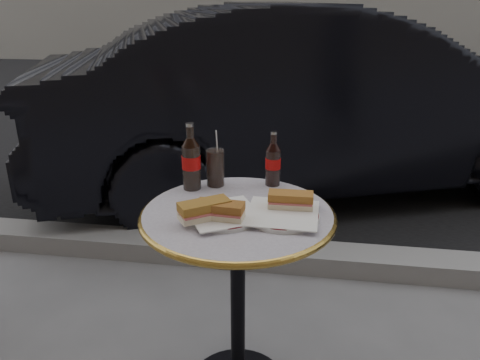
# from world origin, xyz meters

# --- Properties ---
(asphalt_road) EXTENTS (40.00, 8.00, 0.00)m
(asphalt_road) POSITION_xyz_m (0.00, 5.00, 0.00)
(asphalt_road) COLOR black
(asphalt_road) RESTS_ON ground
(curb) EXTENTS (40.00, 0.20, 0.12)m
(curb) POSITION_xyz_m (0.00, 0.90, 0.05)
(curb) COLOR gray
(curb) RESTS_ON ground
(bistro_table) EXTENTS (0.62, 0.62, 0.73)m
(bistro_table) POSITION_xyz_m (0.00, 0.00, 0.37)
(bistro_table) COLOR #BAB2C4
(bistro_table) RESTS_ON ground
(plate_left) EXTENTS (0.28, 0.28, 0.01)m
(plate_left) POSITION_xyz_m (-0.04, -0.05, 0.74)
(plate_left) COLOR silver
(plate_left) RESTS_ON bistro_table
(plate_right) EXTENTS (0.27, 0.27, 0.01)m
(plate_right) POSITION_xyz_m (0.14, -0.02, 0.74)
(plate_right) COLOR silver
(plate_right) RESTS_ON bistro_table
(sandwich_left_a) EXTENTS (0.17, 0.15, 0.05)m
(sandwich_left_a) POSITION_xyz_m (-0.09, -0.09, 0.77)
(sandwich_left_a) COLOR olive
(sandwich_left_a) RESTS_ON plate_left
(sandwich_left_b) EXTENTS (0.15, 0.08, 0.05)m
(sandwich_left_b) POSITION_xyz_m (-0.04, -0.08, 0.77)
(sandwich_left_b) COLOR brown
(sandwich_left_b) RESTS_ON plate_left
(sandwich_right) EXTENTS (0.14, 0.07, 0.05)m
(sandwich_right) POSITION_xyz_m (0.16, 0.02, 0.77)
(sandwich_right) COLOR #A06528
(sandwich_right) RESTS_ON plate_right
(cola_bottle_left) EXTENTS (0.08, 0.08, 0.24)m
(cola_bottle_left) POSITION_xyz_m (-0.19, 0.17, 0.85)
(cola_bottle_left) COLOR black
(cola_bottle_left) RESTS_ON bistro_table
(cola_bottle_right) EXTENTS (0.06, 0.06, 0.20)m
(cola_bottle_right) POSITION_xyz_m (0.09, 0.24, 0.83)
(cola_bottle_right) COLOR black
(cola_bottle_right) RESTS_ON bistro_table
(cola_glass) EXTENTS (0.07, 0.07, 0.13)m
(cola_glass) POSITION_xyz_m (-0.11, 0.21, 0.80)
(cola_glass) COLOR black
(cola_glass) RESTS_ON bistro_table
(parked_car) EXTENTS (2.74, 4.26, 1.32)m
(parked_car) POSITION_xyz_m (0.30, 2.11, 0.66)
(parked_car) COLOR black
(parked_car) RESTS_ON ground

